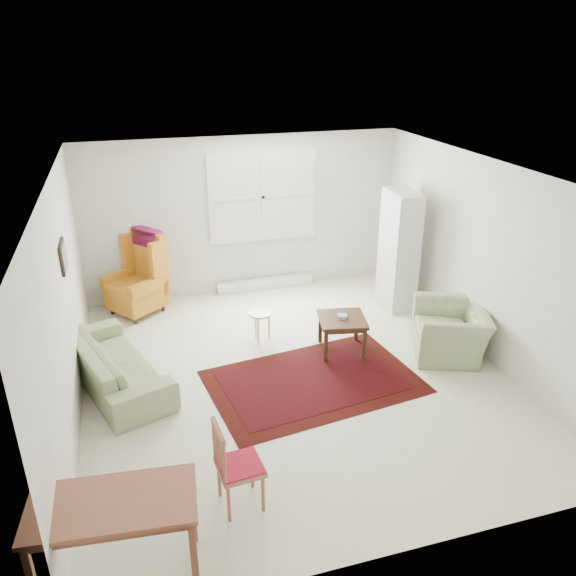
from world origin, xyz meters
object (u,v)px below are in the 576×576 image
object	(u,v)px
wingback_chair	(134,274)
desk	(118,540)
sofa	(114,356)
coffee_table	(342,334)
cabinet	(399,250)
desk_chair	(240,465)
armchair	(451,326)
stool	(261,326)

from	to	relation	value
wingback_chair	desk	bearing A→B (deg)	-41.29
sofa	coffee_table	bearing A→B (deg)	-109.43
wingback_chair	desk	distance (m)	4.72
cabinet	desk_chair	world-z (taller)	cabinet
desk_chair	armchair	bearing A→B (deg)	-65.22
wingback_chair	coffee_table	bearing A→B (deg)	15.38
stool	desk	size ratio (longest dim) A/B	0.36
sofa	cabinet	distance (m)	4.37
armchair	coffee_table	world-z (taller)	armchair
wingback_chair	cabinet	world-z (taller)	cabinet
stool	desk	distance (m)	3.84
desk	stool	bearing A→B (deg)	60.10
desk_chair	desk	bearing A→B (deg)	110.10
cabinet	armchair	bearing A→B (deg)	-87.18
coffee_table	stool	world-z (taller)	coffee_table
coffee_table	cabinet	bearing A→B (deg)	39.46
sofa	armchair	size ratio (longest dim) A/B	1.92
wingback_chair	coffee_table	world-z (taller)	wingback_chair
stool	sofa	bearing A→B (deg)	-163.84
coffee_table	stool	bearing A→B (deg)	149.32
sofa	desk_chair	xyz separation A→B (m)	(1.03, -2.29, 0.05)
armchair	desk	bearing A→B (deg)	-39.51
wingback_chair	desk_chair	size ratio (longest dim) A/B	1.43
sofa	desk_chair	size ratio (longest dim) A/B	2.22
coffee_table	armchair	bearing A→B (deg)	-19.08
wingback_chair	stool	world-z (taller)	wingback_chair
sofa	wingback_chair	world-z (taller)	wingback_chair
sofa	wingback_chair	bearing A→B (deg)	-28.74
stool	cabinet	world-z (taller)	cabinet
armchair	coffee_table	xyz separation A→B (m)	(-1.33, 0.46, -0.15)
wingback_chair	stool	bearing A→B (deg)	11.88
stool	desk	bearing A→B (deg)	-119.90
stool	cabinet	bearing A→B (deg)	12.97
wingback_chair	sofa	bearing A→B (deg)	-46.91
armchair	wingback_chair	size ratio (longest dim) A/B	0.81
cabinet	sofa	bearing A→B (deg)	-162.75
desk	desk_chair	bearing A→B (deg)	25.15
armchair	stool	world-z (taller)	armchair
stool	desk_chair	xyz separation A→B (m)	(-0.89, -2.85, 0.22)
coffee_table	stool	size ratio (longest dim) A/B	1.37
wingback_chair	armchair	bearing A→B (deg)	20.91
sofa	cabinet	size ratio (longest dim) A/B	1.07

